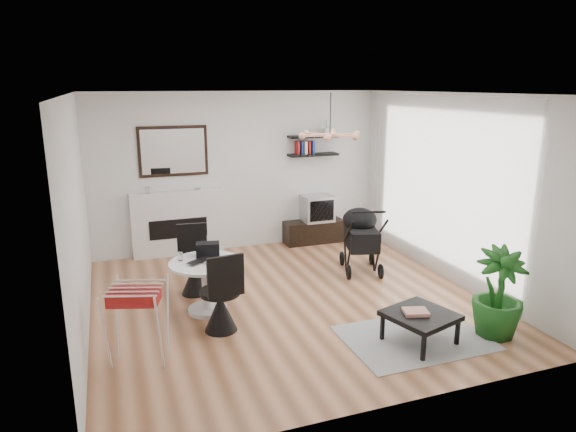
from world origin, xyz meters
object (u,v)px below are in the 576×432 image
object	(u,v)px
dining_table	(206,279)
coffee_table	(420,316)
fireplace	(177,215)
drying_rack	(138,323)
stroller	(361,241)
tv_console	(314,231)
crt_tv	(317,208)
potted_plant	(498,293)

from	to	relation	value
dining_table	coffee_table	distance (m)	2.62
fireplace	drying_rack	world-z (taller)	fireplace
fireplace	stroller	size ratio (longest dim) A/B	2.00
drying_rack	coffee_table	size ratio (longest dim) A/B	1.01
stroller	coffee_table	size ratio (longest dim) A/B	1.28
stroller	tv_console	bearing A→B (deg)	111.04
fireplace	tv_console	bearing A→B (deg)	-2.90
dining_table	stroller	world-z (taller)	stroller
coffee_table	fireplace	bearing A→B (deg)	117.54
fireplace	crt_tv	xyz separation A→B (m)	(2.48, -0.13, -0.05)
tv_console	stroller	xyz separation A→B (m)	(0.13, -1.57, 0.26)
drying_rack	crt_tv	bearing A→B (deg)	62.13
dining_table	potted_plant	xyz separation A→B (m)	(2.99, -1.74, 0.08)
tv_console	stroller	size ratio (longest dim) A/B	1.00
fireplace	stroller	distance (m)	3.07
drying_rack	potted_plant	distance (m)	3.96
tv_console	fireplace	bearing A→B (deg)	177.10
drying_rack	potted_plant	size ratio (longest dim) A/B	0.82
crt_tv	coffee_table	size ratio (longest dim) A/B	0.64
dining_table	stroller	xyz separation A→B (m)	(2.53, 0.71, 0.02)
fireplace	tv_console	size ratio (longest dim) A/B	2.00
dining_table	potted_plant	world-z (taller)	potted_plant
crt_tv	drying_rack	xyz separation A→B (m)	(-3.36, -3.27, -0.19)
fireplace	drying_rack	distance (m)	3.51
tv_console	coffee_table	size ratio (longest dim) A/B	1.29
coffee_table	dining_table	bearing A→B (deg)	142.27
coffee_table	crt_tv	bearing A→B (deg)	84.30
potted_plant	fireplace	bearing A→B (deg)	125.98
dining_table	coffee_table	bearing A→B (deg)	-37.73
drying_rack	coffee_table	world-z (taller)	drying_rack
stroller	drying_rack	bearing A→B (deg)	-137.42
coffee_table	drying_rack	bearing A→B (deg)	168.36
crt_tv	tv_console	bearing A→B (deg)	176.73
drying_rack	potted_plant	xyz separation A→B (m)	(3.89, -0.75, 0.07)
stroller	potted_plant	distance (m)	2.49
tv_console	crt_tv	world-z (taller)	crt_tv
fireplace	tv_console	world-z (taller)	fireplace
stroller	potted_plant	size ratio (longest dim) A/B	1.04
dining_table	tv_console	bearing A→B (deg)	43.50
tv_console	potted_plant	bearing A→B (deg)	-81.65
tv_console	drying_rack	bearing A→B (deg)	-135.27
crt_tv	stroller	distance (m)	1.58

